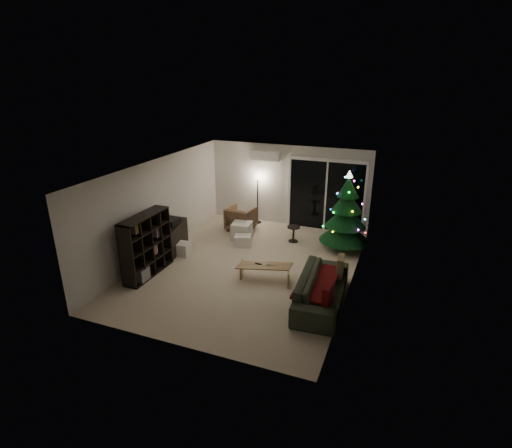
{
  "coord_description": "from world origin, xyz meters",
  "views": [
    {
      "loc": [
        3.41,
        -8.18,
        4.52
      ],
      "look_at": [
        0.1,
        0.3,
        1.05
      ],
      "focal_mm": 28.0,
      "sensor_mm": 36.0,
      "label": 1
    }
  ],
  "objects_px": {
    "armchair": "(241,218)",
    "christmas_tree": "(346,211)",
    "bookshelf": "(140,244)",
    "coffee_table": "(264,273)",
    "sofa": "(322,289)",
    "media_cabinet": "(172,238)"
  },
  "relations": [
    {
      "from": "coffee_table",
      "to": "bookshelf",
      "type": "bearing_deg",
      "value": 176.99
    },
    {
      "from": "bookshelf",
      "to": "armchair",
      "type": "distance_m",
      "value": 3.64
    },
    {
      "from": "coffee_table",
      "to": "media_cabinet",
      "type": "bearing_deg",
      "value": 150.98
    },
    {
      "from": "armchair",
      "to": "coffee_table",
      "type": "height_order",
      "value": "armchair"
    },
    {
      "from": "coffee_table",
      "to": "sofa",
      "type": "bearing_deg",
      "value": -35.59
    },
    {
      "from": "media_cabinet",
      "to": "christmas_tree",
      "type": "distance_m",
      "value": 4.69
    },
    {
      "from": "christmas_tree",
      "to": "armchair",
      "type": "bearing_deg",
      "value": 174.66
    },
    {
      "from": "coffee_table",
      "to": "christmas_tree",
      "type": "distance_m",
      "value": 2.96
    },
    {
      "from": "armchair",
      "to": "sofa",
      "type": "height_order",
      "value": "armchair"
    },
    {
      "from": "media_cabinet",
      "to": "coffee_table",
      "type": "distance_m",
      "value": 2.93
    },
    {
      "from": "bookshelf",
      "to": "armchair",
      "type": "height_order",
      "value": "bookshelf"
    },
    {
      "from": "bookshelf",
      "to": "christmas_tree",
      "type": "relative_size",
      "value": 0.68
    },
    {
      "from": "bookshelf",
      "to": "coffee_table",
      "type": "height_order",
      "value": "bookshelf"
    },
    {
      "from": "bookshelf",
      "to": "coffee_table",
      "type": "relative_size",
      "value": 1.23
    },
    {
      "from": "armchair",
      "to": "christmas_tree",
      "type": "xyz_separation_m",
      "value": [
        3.17,
        -0.3,
        0.73
      ]
    },
    {
      "from": "media_cabinet",
      "to": "armchair",
      "type": "height_order",
      "value": "media_cabinet"
    },
    {
      "from": "christmas_tree",
      "to": "coffee_table",
      "type": "bearing_deg",
      "value": -119.86
    },
    {
      "from": "media_cabinet",
      "to": "sofa",
      "type": "height_order",
      "value": "media_cabinet"
    },
    {
      "from": "bookshelf",
      "to": "coffee_table",
      "type": "distance_m",
      "value": 3.0
    },
    {
      "from": "armchair",
      "to": "christmas_tree",
      "type": "relative_size",
      "value": 0.36
    },
    {
      "from": "sofa",
      "to": "coffee_table",
      "type": "bearing_deg",
      "value": 67.68
    },
    {
      "from": "armchair",
      "to": "christmas_tree",
      "type": "bearing_deg",
      "value": 179.33
    }
  ]
}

